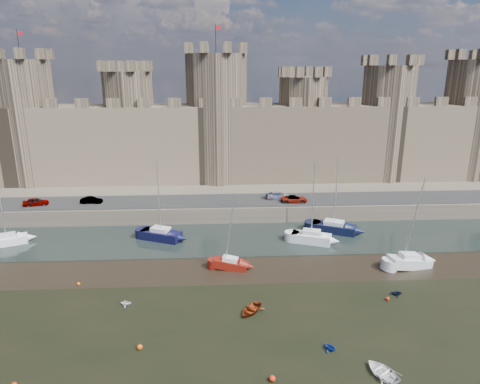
{
  "coord_description": "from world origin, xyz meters",
  "views": [
    {
      "loc": [
        2.02,
        -31.79,
        23.56
      ],
      "look_at": [
        4.89,
        22.0,
        7.53
      ],
      "focal_mm": 32.0,
      "sensor_mm": 36.0,
      "label": 1
    }
  ],
  "objects_px": {
    "sailboat_0": "(7,240)",
    "sailboat_2": "(311,237)",
    "car_2": "(278,195)",
    "sailboat_4": "(230,263)",
    "sailboat_3": "(334,227)",
    "sailboat_5": "(409,261)",
    "car_0": "(36,202)",
    "sailboat_1": "(161,234)",
    "car_1": "(91,200)",
    "car_3": "(294,199)"
  },
  "relations": [
    {
      "from": "car_0",
      "to": "sailboat_2",
      "type": "bearing_deg",
      "value": -118.37
    },
    {
      "from": "car_1",
      "to": "sailboat_5",
      "type": "relative_size",
      "value": 0.3
    },
    {
      "from": "car_1",
      "to": "sailboat_2",
      "type": "bearing_deg",
      "value": -107.05
    },
    {
      "from": "car_0",
      "to": "sailboat_1",
      "type": "height_order",
      "value": "sailboat_1"
    },
    {
      "from": "sailboat_0",
      "to": "sailboat_2",
      "type": "distance_m",
      "value": 41.58
    },
    {
      "from": "car_2",
      "to": "car_1",
      "type": "bearing_deg",
      "value": 85.13
    },
    {
      "from": "sailboat_0",
      "to": "sailboat_2",
      "type": "xyz_separation_m",
      "value": [
        41.55,
        -1.59,
        0.13
      ]
    },
    {
      "from": "car_1",
      "to": "car_2",
      "type": "distance_m",
      "value": 29.8
    },
    {
      "from": "car_1",
      "to": "sailboat_0",
      "type": "distance_m",
      "value": 13.53
    },
    {
      "from": "car_3",
      "to": "sailboat_1",
      "type": "relative_size",
      "value": 0.36
    },
    {
      "from": "car_3",
      "to": "sailboat_0",
      "type": "relative_size",
      "value": 0.43
    },
    {
      "from": "car_1",
      "to": "car_2",
      "type": "xyz_separation_m",
      "value": [
        29.79,
        0.98,
        0.04
      ]
    },
    {
      "from": "car_1",
      "to": "sailboat_0",
      "type": "relative_size",
      "value": 0.35
    },
    {
      "from": "car_1",
      "to": "sailboat_2",
      "type": "relative_size",
      "value": 0.29
    },
    {
      "from": "car_2",
      "to": "sailboat_4",
      "type": "xyz_separation_m",
      "value": [
        -8.43,
        -19.68,
        -2.38
      ]
    },
    {
      "from": "car_0",
      "to": "car_2",
      "type": "bearing_deg",
      "value": -101.02
    },
    {
      "from": "car_2",
      "to": "sailboat_1",
      "type": "xyz_separation_m",
      "value": [
        -17.87,
        -10.39,
        -2.22
      ]
    },
    {
      "from": "car_2",
      "to": "sailboat_4",
      "type": "relative_size",
      "value": 0.43
    },
    {
      "from": "sailboat_1",
      "to": "sailboat_3",
      "type": "height_order",
      "value": "sailboat_1"
    },
    {
      "from": "car_2",
      "to": "sailboat_2",
      "type": "distance_m",
      "value": 13.07
    },
    {
      "from": "car_1",
      "to": "car_3",
      "type": "xyz_separation_m",
      "value": [
        32.15,
        -1.12,
        0.02
      ]
    },
    {
      "from": "car_2",
      "to": "sailboat_3",
      "type": "distance_m",
      "value": 11.55
    },
    {
      "from": "car_1",
      "to": "car_3",
      "type": "relative_size",
      "value": 0.81
    },
    {
      "from": "sailboat_0",
      "to": "sailboat_5",
      "type": "bearing_deg",
      "value": -33.2
    },
    {
      "from": "car_0",
      "to": "sailboat_4",
      "type": "distance_m",
      "value": 34.82
    },
    {
      "from": "sailboat_4",
      "to": "sailboat_5",
      "type": "distance_m",
      "value": 21.65
    },
    {
      "from": "car_3",
      "to": "sailboat_5",
      "type": "xyz_separation_m",
      "value": [
        10.83,
        -18.33,
        -2.28
      ]
    },
    {
      "from": "car_3",
      "to": "sailboat_4",
      "type": "distance_m",
      "value": 20.77
    },
    {
      "from": "car_3",
      "to": "sailboat_1",
      "type": "xyz_separation_m",
      "value": [
        -20.23,
        -8.29,
        -2.2
      ]
    },
    {
      "from": "sailboat_3",
      "to": "sailboat_4",
      "type": "relative_size",
      "value": 1.16
    },
    {
      "from": "sailboat_4",
      "to": "sailboat_1",
      "type": "bearing_deg",
      "value": 147.53
    },
    {
      "from": "car_3",
      "to": "sailboat_4",
      "type": "height_order",
      "value": "sailboat_4"
    },
    {
      "from": "car_2",
      "to": "sailboat_1",
      "type": "bearing_deg",
      "value": 113.42
    },
    {
      "from": "car_0",
      "to": "sailboat_2",
      "type": "height_order",
      "value": "sailboat_2"
    },
    {
      "from": "sailboat_3",
      "to": "sailboat_5",
      "type": "height_order",
      "value": "sailboat_5"
    },
    {
      "from": "sailboat_0",
      "to": "sailboat_1",
      "type": "bearing_deg",
      "value": -21.27
    },
    {
      "from": "car_2",
      "to": "sailboat_4",
      "type": "height_order",
      "value": "sailboat_4"
    },
    {
      "from": "sailboat_2",
      "to": "sailboat_3",
      "type": "xyz_separation_m",
      "value": [
        4.13,
        3.69,
        -0.05
      ]
    },
    {
      "from": "sailboat_1",
      "to": "sailboat_2",
      "type": "bearing_deg",
      "value": 16.8
    },
    {
      "from": "car_1",
      "to": "car_3",
      "type": "bearing_deg",
      "value": -89.56
    },
    {
      "from": "sailboat_0",
      "to": "sailboat_1",
      "type": "distance_m",
      "value": 20.77
    },
    {
      "from": "sailboat_2",
      "to": "sailboat_3",
      "type": "distance_m",
      "value": 5.54
    },
    {
      "from": "car_2",
      "to": "sailboat_5",
      "type": "bearing_deg",
      "value": -153.9
    },
    {
      "from": "sailboat_1",
      "to": "car_1",
      "type": "bearing_deg",
      "value": 164.45
    },
    {
      "from": "sailboat_2",
      "to": "sailboat_4",
      "type": "height_order",
      "value": "sailboat_2"
    },
    {
      "from": "car_3",
      "to": "sailboat_5",
      "type": "relative_size",
      "value": 0.37
    },
    {
      "from": "car_0",
      "to": "car_1",
      "type": "height_order",
      "value": "car_0"
    },
    {
      "from": "sailboat_5",
      "to": "sailboat_0",
      "type": "bearing_deg",
      "value": 159.76
    },
    {
      "from": "car_1",
      "to": "sailboat_5",
      "type": "distance_m",
      "value": 47.24
    },
    {
      "from": "car_0",
      "to": "car_1",
      "type": "distance_m",
      "value": 8.34
    }
  ]
}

